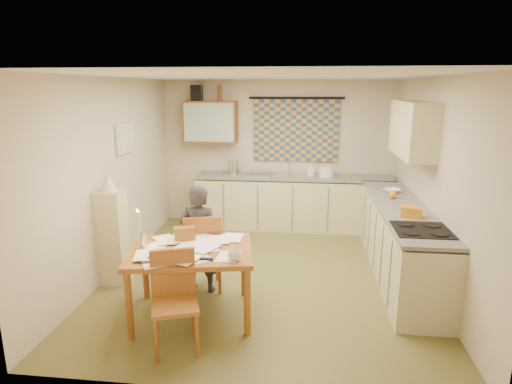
# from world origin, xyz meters

# --- Properties ---
(floor) EXTENTS (4.00, 4.50, 0.02)m
(floor) POSITION_xyz_m (0.00, 0.00, -0.01)
(floor) COLOR brown
(floor) RESTS_ON ground
(ceiling) EXTENTS (4.00, 4.50, 0.02)m
(ceiling) POSITION_xyz_m (0.00, 0.00, 2.51)
(ceiling) COLOR white
(ceiling) RESTS_ON floor
(wall_back) EXTENTS (4.00, 0.02, 2.50)m
(wall_back) POSITION_xyz_m (0.00, 2.26, 1.25)
(wall_back) COLOR beige
(wall_back) RESTS_ON floor
(wall_front) EXTENTS (4.00, 0.02, 2.50)m
(wall_front) POSITION_xyz_m (0.00, -2.26, 1.25)
(wall_front) COLOR beige
(wall_front) RESTS_ON floor
(wall_left) EXTENTS (0.02, 4.50, 2.50)m
(wall_left) POSITION_xyz_m (-2.01, 0.00, 1.25)
(wall_left) COLOR beige
(wall_left) RESTS_ON floor
(wall_right) EXTENTS (0.02, 4.50, 2.50)m
(wall_right) POSITION_xyz_m (2.01, 0.00, 1.25)
(wall_right) COLOR beige
(wall_right) RESTS_ON floor
(window_blind) EXTENTS (1.45, 0.03, 1.05)m
(window_blind) POSITION_xyz_m (0.30, 2.22, 1.65)
(window_blind) COLOR navy
(window_blind) RESTS_ON wall_back
(curtain_rod) EXTENTS (1.60, 0.04, 0.04)m
(curtain_rod) POSITION_xyz_m (0.30, 2.20, 2.20)
(curtain_rod) COLOR black
(curtain_rod) RESTS_ON wall_back
(wall_cabinet) EXTENTS (0.90, 0.34, 0.70)m
(wall_cabinet) POSITION_xyz_m (-1.15, 2.08, 1.80)
(wall_cabinet) COLOR brown
(wall_cabinet) RESTS_ON wall_back
(wall_cabinet_glass) EXTENTS (0.84, 0.02, 0.64)m
(wall_cabinet_glass) POSITION_xyz_m (-1.15, 1.91, 1.80)
(wall_cabinet_glass) COLOR #99B2A5
(wall_cabinet_glass) RESTS_ON wall_back
(upper_cabinet_right) EXTENTS (0.34, 1.30, 0.70)m
(upper_cabinet_right) POSITION_xyz_m (1.83, 0.55, 1.85)
(upper_cabinet_right) COLOR #C2B782
(upper_cabinet_right) RESTS_ON wall_right
(framed_print) EXTENTS (0.04, 0.50, 0.40)m
(framed_print) POSITION_xyz_m (-1.97, 0.40, 1.70)
(framed_print) COLOR beige
(framed_print) RESTS_ON wall_left
(print_canvas) EXTENTS (0.01, 0.42, 0.32)m
(print_canvas) POSITION_xyz_m (-1.95, 0.40, 1.70)
(print_canvas) COLOR white
(print_canvas) RESTS_ON wall_left
(counter_back) EXTENTS (3.30, 0.62, 0.92)m
(counter_back) POSITION_xyz_m (0.29, 1.95, 0.45)
(counter_back) COLOR #C2B782
(counter_back) RESTS_ON floor
(counter_right) EXTENTS (0.62, 2.95, 0.92)m
(counter_right) POSITION_xyz_m (1.70, 0.22, 0.45)
(counter_right) COLOR #C2B782
(counter_right) RESTS_ON floor
(stove) EXTENTS (0.60, 0.60, 0.93)m
(stove) POSITION_xyz_m (1.70, -0.74, 0.46)
(stove) COLOR white
(stove) RESTS_ON floor
(sink) EXTENTS (0.62, 0.53, 0.10)m
(sink) POSITION_xyz_m (0.27, 1.95, 0.88)
(sink) COLOR silver
(sink) RESTS_ON counter_back
(tap) EXTENTS (0.04, 0.04, 0.28)m
(tap) POSITION_xyz_m (0.21, 2.13, 1.06)
(tap) COLOR silver
(tap) RESTS_ON counter_back
(dish_rack) EXTENTS (0.36, 0.31, 0.06)m
(dish_rack) POSITION_xyz_m (-0.31, 1.95, 0.95)
(dish_rack) COLOR silver
(dish_rack) RESTS_ON counter_back
(kettle) EXTENTS (0.20, 0.20, 0.24)m
(kettle) POSITION_xyz_m (-0.74, 1.95, 1.04)
(kettle) COLOR silver
(kettle) RESTS_ON counter_back
(mixing_bowl) EXTENTS (0.30, 0.30, 0.16)m
(mixing_bowl) POSITION_xyz_m (0.83, 1.95, 1.00)
(mixing_bowl) COLOR white
(mixing_bowl) RESTS_ON counter_back
(soap_bottle) EXTENTS (0.13, 0.13, 0.21)m
(soap_bottle) POSITION_xyz_m (0.56, 2.00, 1.02)
(soap_bottle) COLOR white
(soap_bottle) RESTS_ON counter_back
(bowl) EXTENTS (0.39, 0.39, 0.06)m
(bowl) POSITION_xyz_m (1.70, 0.91, 0.95)
(bowl) COLOR white
(bowl) RESTS_ON counter_right
(orange_bag) EXTENTS (0.26, 0.22, 0.12)m
(orange_bag) POSITION_xyz_m (1.70, -0.26, 0.98)
(orange_bag) COLOR orange
(orange_bag) RESTS_ON counter_right
(fruit_orange) EXTENTS (0.10, 0.10, 0.10)m
(fruit_orange) POSITION_xyz_m (1.65, 0.57, 0.97)
(fruit_orange) COLOR orange
(fruit_orange) RESTS_ON counter_right
(speaker) EXTENTS (0.17, 0.21, 0.26)m
(speaker) POSITION_xyz_m (-1.38, 2.08, 2.28)
(speaker) COLOR black
(speaker) RESTS_ON wall_cabinet
(bottle_green) EXTENTS (0.07, 0.07, 0.26)m
(bottle_green) POSITION_xyz_m (-1.33, 2.08, 2.28)
(bottle_green) COLOR #195926
(bottle_green) RESTS_ON wall_cabinet
(bottle_brown) EXTENTS (0.08, 0.08, 0.26)m
(bottle_brown) POSITION_xyz_m (-0.98, 2.08, 2.28)
(bottle_brown) COLOR brown
(bottle_brown) RESTS_ON wall_cabinet
(dining_table) EXTENTS (1.39, 1.15, 0.75)m
(dining_table) POSITION_xyz_m (-0.68, -1.12, 0.38)
(dining_table) COLOR brown
(dining_table) RESTS_ON floor
(chair_far) EXTENTS (0.54, 0.54, 0.96)m
(chair_far) POSITION_xyz_m (-0.71, -0.51, 0.30)
(chair_far) COLOR brown
(chair_far) RESTS_ON floor
(chair_near) EXTENTS (0.53, 0.53, 0.91)m
(chair_near) POSITION_xyz_m (-0.68, -1.72, 0.28)
(chair_near) COLOR brown
(chair_near) RESTS_ON floor
(person) EXTENTS (0.51, 0.37, 1.30)m
(person) POSITION_xyz_m (-0.73, -0.54, 0.65)
(person) COLOR black
(person) RESTS_ON floor
(shelf_stand) EXTENTS (0.32, 0.30, 1.17)m
(shelf_stand) POSITION_xyz_m (-1.84, -0.45, 0.59)
(shelf_stand) COLOR #C2B782
(shelf_stand) RESTS_ON floor
(lampshade) EXTENTS (0.20, 0.20, 0.22)m
(lampshade) POSITION_xyz_m (-1.84, -0.45, 1.28)
(lampshade) COLOR beige
(lampshade) RESTS_ON shelf_stand
(letter_rack) EXTENTS (0.24, 0.18, 0.16)m
(letter_rack) POSITION_xyz_m (-0.80, -0.90, 0.83)
(letter_rack) COLOR brown
(letter_rack) RESTS_ON dining_table
(mug) EXTENTS (0.13, 0.13, 0.10)m
(mug) POSITION_xyz_m (-0.18, -1.37, 0.80)
(mug) COLOR white
(mug) RESTS_ON dining_table
(magazine) EXTENTS (0.32, 0.35, 0.02)m
(magazine) POSITION_xyz_m (-1.07, -1.46, 0.76)
(magazine) COLOR maroon
(magazine) RESTS_ON dining_table
(book) EXTENTS (0.28, 0.32, 0.02)m
(book) POSITION_xyz_m (-1.04, -1.31, 0.76)
(book) COLOR orange
(book) RESTS_ON dining_table
(orange_box) EXTENTS (0.13, 0.09, 0.04)m
(orange_box) POSITION_xyz_m (-0.95, -1.44, 0.77)
(orange_box) COLOR orange
(orange_box) RESTS_ON dining_table
(eyeglasses) EXTENTS (0.13, 0.05, 0.02)m
(eyeglasses) POSITION_xyz_m (-0.45, -1.38, 0.76)
(eyeglasses) COLOR black
(eyeglasses) RESTS_ON dining_table
(candle_holder) EXTENTS (0.08, 0.08, 0.18)m
(candle_holder) POSITION_xyz_m (-1.16, -1.18, 0.84)
(candle_holder) COLOR silver
(candle_holder) RESTS_ON dining_table
(candle) EXTENTS (0.03, 0.03, 0.22)m
(candle) POSITION_xyz_m (-1.19, -1.19, 1.04)
(candle) COLOR white
(candle) RESTS_ON dining_table
(candle_flame) EXTENTS (0.02, 0.02, 0.02)m
(candle_flame) POSITION_xyz_m (-1.20, -1.17, 1.16)
(candle_flame) COLOR #FFCC66
(candle_flame) RESTS_ON dining_table
(papers) EXTENTS (1.05, 1.10, 0.03)m
(papers) POSITION_xyz_m (-0.69, -1.10, 0.76)
(papers) COLOR white
(papers) RESTS_ON dining_table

